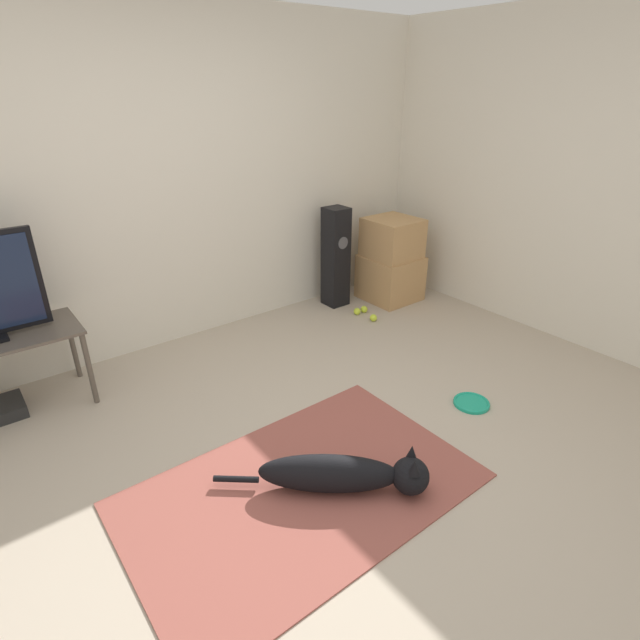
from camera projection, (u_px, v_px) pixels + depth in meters
ground_plane at (333, 470)px, 2.81m from camera, size 12.00×12.00×0.00m
wall_back at (159, 186)px, 3.76m from camera, size 8.00×0.06×2.55m
wall_right at (605, 188)px, 3.71m from camera, size 0.06×8.00×2.55m
area_rug at (302, 489)px, 2.68m from camera, size 1.83×1.16×0.01m
dog at (347, 474)px, 2.62m from camera, size 0.91×0.79×0.26m
frisbee at (471, 403)px, 3.39m from camera, size 0.24×0.24×0.03m
cardboard_box_lower at (390, 277)px, 4.99m from camera, size 0.50×0.51×0.44m
cardboard_box_upper at (392, 238)px, 4.81m from camera, size 0.46×0.47×0.38m
floor_speaker at (336, 257)px, 4.75m from camera, size 0.21×0.21×0.95m
tennis_ball_by_boxes at (364, 309)px, 4.74m from camera, size 0.07×0.07×0.07m
tennis_ball_near_speaker at (357, 311)px, 4.70m from camera, size 0.07×0.07×0.07m
tennis_ball_loose_on_carpet at (373, 318)px, 4.57m from camera, size 0.07×0.07×0.07m
game_console at (0, 410)px, 3.26m from camera, size 0.29×0.28×0.08m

